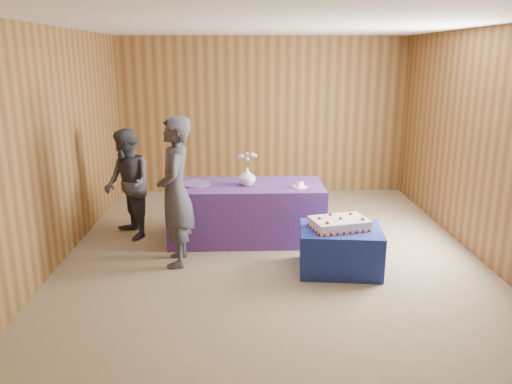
{
  "coord_description": "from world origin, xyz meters",
  "views": [
    {
      "loc": [
        -0.33,
        -5.75,
        2.37
      ],
      "look_at": [
        -0.18,
        0.1,
        0.77
      ],
      "focal_mm": 35.0,
      "sensor_mm": 36.0,
      "label": 1
    }
  ],
  "objects_px": {
    "sheet_cake": "(339,223)",
    "guest_right": "(128,184)",
    "guest_left": "(175,192)",
    "cake_table": "(340,249)",
    "vase": "(247,177)",
    "serving_table": "(246,212)"
  },
  "relations": [
    {
      "from": "cake_table",
      "to": "guest_right",
      "type": "bearing_deg",
      "value": 162.04
    },
    {
      "from": "guest_left",
      "to": "guest_right",
      "type": "relative_size",
      "value": 1.18
    },
    {
      "from": "vase",
      "to": "serving_table",
      "type": "bearing_deg",
      "value": 109.49
    },
    {
      "from": "cake_table",
      "to": "guest_right",
      "type": "xyz_separation_m",
      "value": [
        -2.62,
        1.15,
        0.48
      ]
    },
    {
      "from": "sheet_cake",
      "to": "cake_table",
      "type": "bearing_deg",
      "value": -53.42
    },
    {
      "from": "cake_table",
      "to": "vase",
      "type": "relative_size",
      "value": 3.92
    },
    {
      "from": "guest_left",
      "to": "vase",
      "type": "bearing_deg",
      "value": 128.67
    },
    {
      "from": "sheet_cake",
      "to": "guest_right",
      "type": "xyz_separation_m",
      "value": [
        -2.6,
        1.14,
        0.18
      ]
    },
    {
      "from": "sheet_cake",
      "to": "vase",
      "type": "relative_size",
      "value": 3.16
    },
    {
      "from": "vase",
      "to": "guest_right",
      "type": "xyz_separation_m",
      "value": [
        -1.57,
        0.15,
        -0.13
      ]
    },
    {
      "from": "guest_left",
      "to": "guest_right",
      "type": "distance_m",
      "value": 1.18
    },
    {
      "from": "serving_table",
      "to": "vase",
      "type": "xyz_separation_m",
      "value": [
        0.01,
        -0.03,
        0.49
      ]
    },
    {
      "from": "guest_left",
      "to": "guest_right",
      "type": "height_order",
      "value": "guest_left"
    },
    {
      "from": "guest_left",
      "to": "guest_right",
      "type": "xyz_separation_m",
      "value": [
        -0.75,
        0.91,
        -0.14
      ]
    },
    {
      "from": "cake_table",
      "to": "serving_table",
      "type": "xyz_separation_m",
      "value": [
        -1.05,
        1.04,
        0.12
      ]
    },
    {
      "from": "serving_table",
      "to": "guest_left",
      "type": "bearing_deg",
      "value": -136.46
    },
    {
      "from": "cake_table",
      "to": "guest_left",
      "type": "xyz_separation_m",
      "value": [
        -1.87,
        0.25,
        0.62
      ]
    },
    {
      "from": "serving_table",
      "to": "vase",
      "type": "height_order",
      "value": "vase"
    },
    {
      "from": "serving_table",
      "to": "guest_left",
      "type": "relative_size",
      "value": 1.15
    },
    {
      "from": "cake_table",
      "to": "serving_table",
      "type": "height_order",
      "value": "serving_table"
    },
    {
      "from": "sheet_cake",
      "to": "guest_left",
      "type": "bearing_deg",
      "value": 158.07
    },
    {
      "from": "sheet_cake",
      "to": "guest_left",
      "type": "relative_size",
      "value": 0.42
    }
  ]
}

